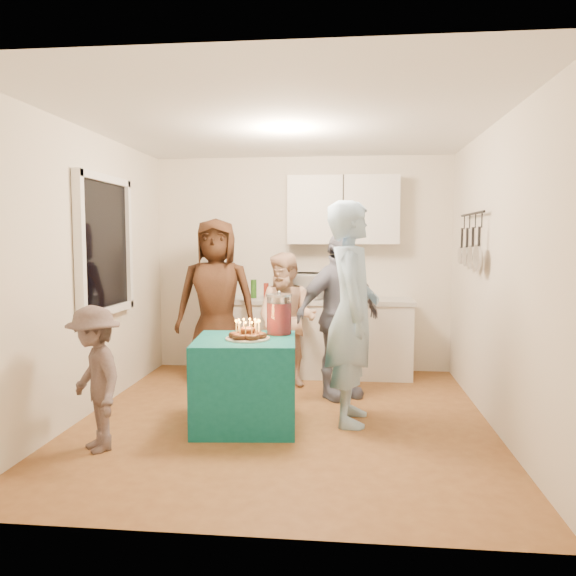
# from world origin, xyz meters

# --- Properties ---
(floor) EXTENTS (4.00, 4.00, 0.00)m
(floor) POSITION_xyz_m (0.00, 0.00, 0.00)
(floor) COLOR brown
(floor) RESTS_ON ground
(ceiling) EXTENTS (4.00, 4.00, 0.00)m
(ceiling) POSITION_xyz_m (0.00, 0.00, 2.60)
(ceiling) COLOR white
(ceiling) RESTS_ON floor
(back_wall) EXTENTS (3.60, 3.60, 0.00)m
(back_wall) POSITION_xyz_m (0.00, 2.00, 1.30)
(back_wall) COLOR silver
(back_wall) RESTS_ON floor
(left_wall) EXTENTS (4.00, 4.00, 0.00)m
(left_wall) POSITION_xyz_m (-1.80, 0.00, 1.30)
(left_wall) COLOR silver
(left_wall) RESTS_ON floor
(right_wall) EXTENTS (4.00, 4.00, 0.00)m
(right_wall) POSITION_xyz_m (1.80, 0.00, 1.30)
(right_wall) COLOR silver
(right_wall) RESTS_ON floor
(window_night) EXTENTS (0.04, 1.00, 1.20)m
(window_night) POSITION_xyz_m (-1.77, 0.30, 1.55)
(window_night) COLOR black
(window_night) RESTS_ON left_wall
(counter) EXTENTS (2.20, 0.58, 0.86)m
(counter) POSITION_xyz_m (0.20, 1.70, 0.43)
(counter) COLOR white
(counter) RESTS_ON floor
(countertop) EXTENTS (2.24, 0.62, 0.05)m
(countertop) POSITION_xyz_m (0.20, 1.70, 0.89)
(countertop) COLOR beige
(countertop) RESTS_ON counter
(upper_cabinet) EXTENTS (1.30, 0.30, 0.80)m
(upper_cabinet) POSITION_xyz_m (0.50, 1.85, 1.95)
(upper_cabinet) COLOR white
(upper_cabinet) RESTS_ON back_wall
(pot_rack) EXTENTS (0.12, 1.00, 0.60)m
(pot_rack) POSITION_xyz_m (1.72, 0.70, 1.60)
(pot_rack) COLOR black
(pot_rack) RESTS_ON right_wall
(microwave) EXTENTS (0.57, 0.41, 0.30)m
(microwave) POSITION_xyz_m (0.00, 1.70, 1.06)
(microwave) COLOR white
(microwave) RESTS_ON countertop
(party_table) EXTENTS (0.93, 0.93, 0.76)m
(party_table) POSITION_xyz_m (-0.31, -0.19, 0.38)
(party_table) COLOR #0E5F5F
(party_table) RESTS_ON floor
(donut_cake) EXTENTS (0.38, 0.38, 0.18)m
(donut_cake) POSITION_xyz_m (-0.28, -0.23, 0.85)
(donut_cake) COLOR #381C0C
(donut_cake) RESTS_ON party_table
(punch_jar) EXTENTS (0.22, 0.22, 0.34)m
(punch_jar) POSITION_xyz_m (-0.05, 0.06, 0.93)
(punch_jar) COLOR red
(punch_jar) RESTS_ON party_table
(man_birthday) EXTENTS (0.47, 0.71, 1.94)m
(man_birthday) POSITION_xyz_m (0.60, 0.00, 0.97)
(man_birthday) COLOR #9BC0E1
(man_birthday) RESTS_ON floor
(woman_back_left) EXTENTS (0.95, 0.66, 1.84)m
(woman_back_left) POSITION_xyz_m (-0.91, 1.28, 0.92)
(woman_back_left) COLOR brown
(woman_back_left) RESTS_ON floor
(woman_back_center) EXTENTS (0.84, 0.73, 1.46)m
(woman_back_center) POSITION_xyz_m (-0.10, 1.16, 0.73)
(woman_back_center) COLOR tan
(woman_back_center) RESTS_ON floor
(woman_back_right) EXTENTS (1.03, 0.93, 1.68)m
(woman_back_right) POSITION_xyz_m (0.47, 0.76, 0.84)
(woman_back_right) COLOR black
(woman_back_right) RESTS_ON floor
(child_near_left) EXTENTS (0.79, 0.81, 1.11)m
(child_near_left) POSITION_xyz_m (-1.34, -0.88, 0.56)
(child_near_left) COLOR #4E3F3E
(child_near_left) RESTS_ON floor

